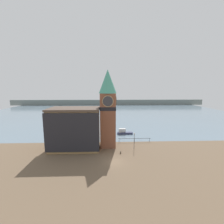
% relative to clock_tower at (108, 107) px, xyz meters
% --- Properties ---
extents(ground_plane, '(160.00, 160.00, 0.00)m').
position_rel_clock_tower_xyz_m(ground_plane, '(1.32, -9.04, -10.57)').
color(ground_plane, brown).
extents(water, '(160.00, 120.00, 0.00)m').
position_rel_clock_tower_xyz_m(water, '(1.32, 63.00, -10.57)').
color(water, slate).
rests_on(water, ground_plane).
extents(far_shoreline, '(180.00, 3.00, 5.00)m').
position_rel_clock_tower_xyz_m(far_shoreline, '(1.32, 103.00, -8.07)').
color(far_shoreline, slate).
rests_on(far_shoreline, water).
extents(pier_railing, '(9.37, 0.08, 1.09)m').
position_rel_clock_tower_xyz_m(pier_railing, '(7.64, 2.75, -9.62)').
color(pier_railing, '#232328').
rests_on(pier_railing, ground_plane).
extents(clock_tower, '(4.51, 4.51, 19.91)m').
position_rel_clock_tower_xyz_m(clock_tower, '(0.00, 0.00, 0.00)').
color(clock_tower, brown).
rests_on(clock_tower, ground_plane).
extents(pier_building, '(12.54, 7.90, 10.46)m').
position_rel_clock_tower_xyz_m(pier_building, '(-8.35, -1.14, -5.32)').
color(pier_building, '#A88451').
rests_on(pier_building, ground_plane).
extents(boat_near, '(5.17, 1.52, 1.84)m').
position_rel_clock_tower_xyz_m(boat_near, '(5.50, 10.60, -9.91)').
color(boat_near, '#333856').
rests_on(boat_near, water).
extents(mooring_bollard_near, '(0.31, 0.31, 0.62)m').
position_rel_clock_tower_xyz_m(mooring_bollard_near, '(2.93, -4.90, -10.23)').
color(mooring_bollard_near, brown).
rests_on(mooring_bollard_near, ground_plane).
extents(lamp_post, '(0.32, 0.32, 4.25)m').
position_rel_clock_tower_xyz_m(lamp_post, '(6.58, -2.40, -7.62)').
color(lamp_post, '#2D2D33').
rests_on(lamp_post, ground_plane).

